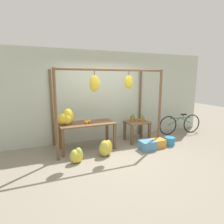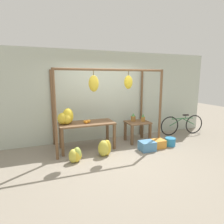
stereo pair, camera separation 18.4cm
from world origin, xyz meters
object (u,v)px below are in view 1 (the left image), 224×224
(blue_bucket, at_px, (170,141))
(parked_bicycle, at_px, (180,124))
(orange_pile, at_px, (87,122))
(fruit_crate_purple, at_px, (158,143))
(pineapple_cluster, at_px, (136,118))
(banana_pile_ground_left, at_px, (77,156))
(banana_pile_on_table, at_px, (66,118))
(fruit_crate_white, at_px, (147,145))
(banana_pile_ground_right, at_px, (105,149))

(blue_bucket, height_order, parked_bicycle, parked_bicycle)
(orange_pile, xyz_separation_m, fruit_crate_purple, (1.92, -0.60, -0.68))
(pineapple_cluster, distance_m, parked_bicycle, 1.86)
(banana_pile_ground_left, bearing_deg, fruit_crate_purple, 2.76)
(fruit_crate_purple, bearing_deg, banana_pile_on_table, 164.79)
(pineapple_cluster, relative_size, fruit_crate_white, 1.00)
(pineapple_cluster, bearing_deg, blue_bucket, -45.63)
(banana_pile_ground_right, bearing_deg, banana_pile_ground_left, -172.05)
(fruit_crate_white, height_order, blue_bucket, fruit_crate_white)
(blue_bucket, distance_m, parked_bicycle, 1.38)
(banana_pile_on_table, xyz_separation_m, pineapple_cluster, (2.17, 0.08, -0.19))
(fruit_crate_purple, bearing_deg, orange_pile, 162.56)
(banana_pile_ground_left, distance_m, fruit_crate_purple, 2.37)
(fruit_crate_purple, bearing_deg, pineapple_cluster, 111.87)
(fruit_crate_white, bearing_deg, banana_pile_ground_right, 177.13)
(orange_pile, bearing_deg, banana_pile_ground_left, -122.12)
(banana_pile_ground_left, relative_size, fruit_crate_purple, 1.08)
(blue_bucket, bearing_deg, banana_pile_ground_left, -177.56)
(parked_bicycle, bearing_deg, banana_pile_ground_left, -166.74)
(banana_pile_ground_left, bearing_deg, orange_pile, 57.88)
(pineapple_cluster, distance_m, banana_pile_ground_right, 1.62)
(fruit_crate_white, bearing_deg, fruit_crate_purple, 10.01)
(banana_pile_on_table, bearing_deg, blue_bucket, -12.96)
(orange_pile, xyz_separation_m, parked_bicycle, (3.44, 0.20, -0.44))
(banana_pile_ground_left, distance_m, parked_bicycle, 4.00)
(orange_pile, relative_size, banana_pile_ground_right, 0.56)
(banana_pile_ground_right, height_order, parked_bicycle, parked_bicycle)
(orange_pile, xyz_separation_m, pineapple_cluster, (1.62, 0.14, -0.05))
(banana_pile_ground_left, height_order, banana_pile_ground_right, banana_pile_ground_right)
(orange_pile, distance_m, blue_bucket, 2.51)
(banana_pile_on_table, xyz_separation_m, blue_bucket, (2.90, -0.67, -0.81))
(banana_pile_on_table, xyz_separation_m, banana_pile_ground_right, (0.84, -0.68, -0.74))
(fruit_crate_white, distance_m, fruit_crate_purple, 0.41)
(banana_pile_ground_left, relative_size, blue_bucket, 1.34)
(fruit_crate_white, xyz_separation_m, blue_bucket, (0.83, 0.08, -0.01))
(banana_pile_on_table, xyz_separation_m, orange_pile, (0.55, -0.07, -0.14))
(banana_pile_on_table, height_order, fruit_crate_purple, banana_pile_on_table)
(banana_pile_on_table, height_order, blue_bucket, banana_pile_on_table)
(banana_pile_on_table, distance_m, banana_pile_ground_left, 1.10)
(fruit_crate_white, height_order, fruit_crate_purple, fruit_crate_white)
(banana_pile_on_table, distance_m, banana_pile_ground_right, 1.31)
(banana_pile_on_table, bearing_deg, banana_pile_ground_left, -82.85)
(pineapple_cluster, bearing_deg, fruit_crate_purple, -68.13)
(parked_bicycle, bearing_deg, fruit_crate_white, -155.58)
(pineapple_cluster, bearing_deg, banana_pile_ground_left, -157.42)
(fruit_crate_white, xyz_separation_m, fruit_crate_purple, (0.40, 0.07, -0.01))
(pineapple_cluster, relative_size, fruit_crate_purple, 1.11)
(parked_bicycle, bearing_deg, blue_bucket, -143.95)
(banana_pile_ground_right, height_order, fruit_crate_purple, banana_pile_ground_right)
(banana_pile_ground_right, distance_m, parked_bicycle, 3.25)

